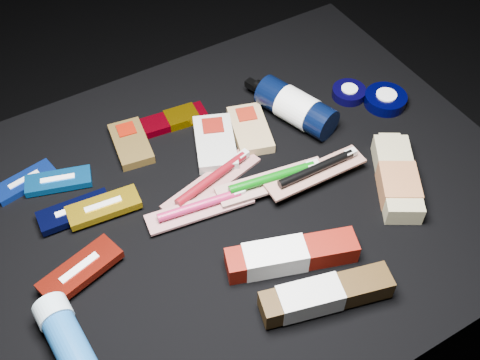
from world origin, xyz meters
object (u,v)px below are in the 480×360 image
deodorant_stick (65,336)px  toothpaste_carton_red (286,256)px  lotion_bottle (296,107)px  bodywash_bottle (397,179)px

deodorant_stick → toothpaste_carton_red: bearing=-10.1°
deodorant_stick → toothpaste_carton_red: 0.35m
lotion_bottle → toothpaste_carton_red: (-0.20, -0.27, -0.01)m
bodywash_bottle → toothpaste_carton_red: size_ratio=0.87×
lotion_bottle → toothpaste_carton_red: size_ratio=0.97×
lotion_bottle → deodorant_stick: 0.59m
deodorant_stick → bodywash_bottle: bearing=-3.7°
lotion_bottle → toothpaste_carton_red: lotion_bottle is taller
lotion_bottle → bodywash_bottle: lotion_bottle is taller
lotion_bottle → deodorant_stick: size_ratio=1.62×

